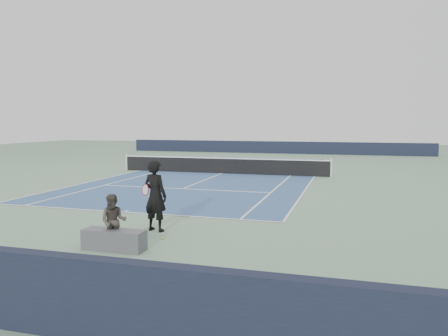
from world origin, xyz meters
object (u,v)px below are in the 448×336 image
(tennis_player, at_px, (155,196))
(tennis_ball, at_px, (163,238))
(tennis_net, at_px, (222,165))
(spectator_bench, at_px, (114,230))

(tennis_player, relative_size, tennis_ball, 29.79)
(tennis_net, bearing_deg, tennis_ball, -79.50)
(tennis_net, relative_size, tennis_player, 6.35)
(spectator_bench, bearing_deg, tennis_ball, 57.92)
(tennis_player, xyz_separation_m, tennis_ball, (0.58, -0.80, -0.98))
(tennis_ball, xyz_separation_m, spectator_bench, (-0.75, -1.19, 0.46))
(tennis_player, height_order, tennis_ball, tennis_player)
(tennis_player, height_order, spectator_bench, tennis_player)
(tennis_player, bearing_deg, tennis_net, 98.78)
(tennis_ball, distance_m, spectator_bench, 1.48)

